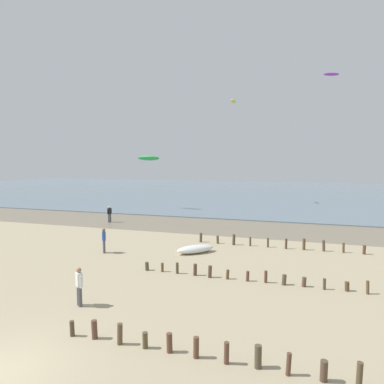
{
  "coord_description": "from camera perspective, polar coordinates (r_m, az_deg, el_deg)",
  "views": [
    {
      "loc": [
        8.65,
        -7.69,
        6.33
      ],
      "look_at": [
        1.94,
        13.07,
        4.39
      ],
      "focal_mm": 32.84,
      "sensor_mm": 36.0,
      "label": 1
    }
  ],
  "objects": [
    {
      "name": "person_left_flank",
      "position": [
        25.09,
        -14.11,
        -7.53
      ],
      "size": [
        0.39,
        0.48,
        1.71
      ],
      "color": "#4C4C56",
      "rests_on": "ground"
    },
    {
      "name": "kite_aloft_3",
      "position": [
        45.8,
        -7.07,
        5.49
      ],
      "size": [
        3.36,
        1.61,
        0.88
      ],
      "primitive_type": "ellipsoid",
      "rotation": [
        -0.4,
        0.0,
        6.14
      ],
      "color": "green"
    },
    {
      "name": "person_nearest_camera",
      "position": [
        16.56,
        -17.85,
        -14.24
      ],
      "size": [
        0.47,
        0.39,
        1.71
      ],
      "color": "#4C4C56",
      "rests_on": "ground"
    },
    {
      "name": "grounded_kite",
      "position": [
        24.46,
        0.55,
        -9.25
      ],
      "size": [
        2.66,
        2.62,
        0.55
      ],
      "primitive_type": "ellipsoid",
      "rotation": [
        0.0,
        0.0,
        0.77
      ],
      "color": "white",
      "rests_on": "ground"
    },
    {
      "name": "kite_aloft_1",
      "position": [
        53.22,
        6.71,
        14.45
      ],
      "size": [
        1.22,
        2.53,
        0.64
      ],
      "primitive_type": "ellipsoid",
      "rotation": [
        0.37,
        0.0,
        1.72
      ],
      "color": "yellow"
    },
    {
      "name": "groyne_far",
      "position": [
        26.55,
        13.54,
        -8.04
      ],
      "size": [
        11.8,
        0.34,
        0.83
      ],
      "color": "#4D3D31",
      "rests_on": "ground"
    },
    {
      "name": "groyne_mid",
      "position": [
        19.19,
        10.73,
        -13.38
      ],
      "size": [
        12.81,
        0.35,
        0.66
      ],
      "color": "#4B4331",
      "rests_on": "ground"
    },
    {
      "name": "wet_sand_strip",
      "position": [
        34.3,
        3.01,
        -5.55
      ],
      "size": [
        120.0,
        8.31,
        0.01
      ],
      "primitive_type": "cube",
      "color": "#7A6D59",
      "rests_on": "ground"
    },
    {
      "name": "kite_aloft_2",
      "position": [
        57.59,
        21.69,
        17.35
      ],
      "size": [
        2.46,
        1.53,
        0.47
      ],
      "primitive_type": "ellipsoid",
      "rotation": [
        0.14,
        0.0,
        3.48
      ],
      "color": "purple"
    },
    {
      "name": "person_mid_beach",
      "position": [
        37.24,
        -13.25,
        -3.41
      ],
      "size": [
        0.32,
        0.55,
        1.71
      ],
      "color": "#4C4C56",
      "rests_on": "ground"
    },
    {
      "name": "groyne_near",
      "position": [
        12.21,
        3.44,
        -24.33
      ],
      "size": [
        10.64,
        0.35,
        0.77
      ],
      "color": "#4B392C",
      "rests_on": "ground"
    },
    {
      "name": "sea",
      "position": [
        72.53,
        11.0,
        0.02
      ],
      "size": [
        160.0,
        70.0,
        0.1
      ],
      "primitive_type": "cube",
      "color": "slate",
      "rests_on": "ground"
    }
  ]
}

